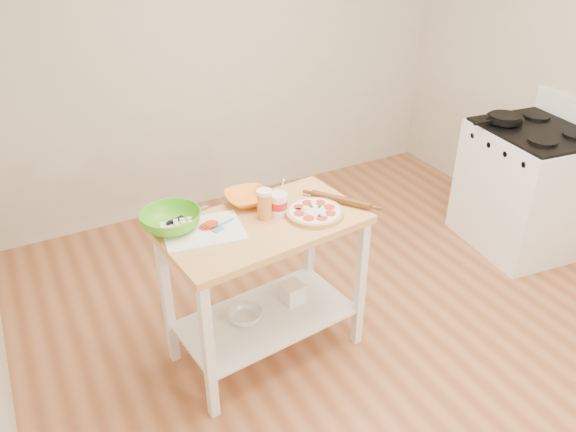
# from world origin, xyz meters

# --- Properties ---
(room_shell) EXTENTS (4.04, 4.54, 2.74)m
(room_shell) POSITION_xyz_m (0.00, 0.00, 1.35)
(room_shell) COLOR #A8653E
(room_shell) RESTS_ON ground
(prep_island) EXTENTS (1.13, 0.70, 0.90)m
(prep_island) POSITION_xyz_m (-0.60, 0.33, 0.64)
(prep_island) COLOR #DEA35B
(prep_island) RESTS_ON ground
(gas_stove) EXTENTS (0.79, 0.89, 1.11)m
(gas_stove) POSITION_xyz_m (1.64, 0.49, 0.47)
(gas_stove) COLOR white
(gas_stove) RESTS_ON ground
(skillet) EXTENTS (0.41, 0.26, 0.03)m
(skillet) POSITION_xyz_m (1.51, 0.70, 0.98)
(skillet) COLOR black
(skillet) RESTS_ON gas_stove
(pizza) EXTENTS (0.31, 0.31, 0.05)m
(pizza) POSITION_xyz_m (-0.33, 0.27, 0.92)
(pizza) COLOR #E1A560
(pizza) RESTS_ON prep_island
(cutting_board) EXTENTS (0.44, 0.36, 0.04)m
(cutting_board) POSITION_xyz_m (-0.92, 0.39, 0.91)
(cutting_board) COLOR white
(cutting_board) RESTS_ON prep_island
(spatula) EXTENTS (0.14, 0.09, 0.01)m
(spatula) POSITION_xyz_m (-0.82, 0.38, 0.92)
(spatula) COLOR teal
(spatula) RESTS_ON cutting_board
(knife) EXTENTS (0.26, 0.11, 0.01)m
(knife) POSITION_xyz_m (-0.97, 0.55, 0.92)
(knife) COLOR silver
(knife) RESTS_ON cutting_board
(orange_bowl) EXTENTS (0.26, 0.26, 0.06)m
(orange_bowl) POSITION_xyz_m (-0.59, 0.56, 0.93)
(orange_bowl) COLOR orange
(orange_bowl) RESTS_ON prep_island
(green_bowl) EXTENTS (0.35, 0.35, 0.10)m
(green_bowl) POSITION_xyz_m (-1.05, 0.49, 0.95)
(green_bowl) COLOR #50B31D
(green_bowl) RESTS_ON prep_island
(beer_pint) EXTENTS (0.08, 0.08, 0.16)m
(beer_pint) POSITION_xyz_m (-0.58, 0.37, 0.98)
(beer_pint) COLOR orange
(beer_pint) RESTS_ON prep_island
(yogurt_tub) EXTENTS (0.10, 0.10, 0.21)m
(yogurt_tub) POSITION_xyz_m (-0.49, 0.37, 0.96)
(yogurt_tub) COLOR white
(yogurt_tub) RESTS_ON prep_island
(rolling_pin) EXTENTS (0.24, 0.31, 0.04)m
(rolling_pin) POSITION_xyz_m (-0.14, 0.31, 0.92)
(rolling_pin) COLOR brown
(rolling_pin) RESTS_ON prep_island
(shelf_glass_bowl) EXTENTS (0.27, 0.27, 0.06)m
(shelf_glass_bowl) POSITION_xyz_m (-0.72, 0.36, 0.29)
(shelf_glass_bowl) COLOR silver
(shelf_glass_bowl) RESTS_ON prep_island
(shelf_bin) EXTENTS (0.14, 0.14, 0.12)m
(shelf_bin) POSITION_xyz_m (-0.40, 0.38, 0.32)
(shelf_bin) COLOR white
(shelf_bin) RESTS_ON prep_island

